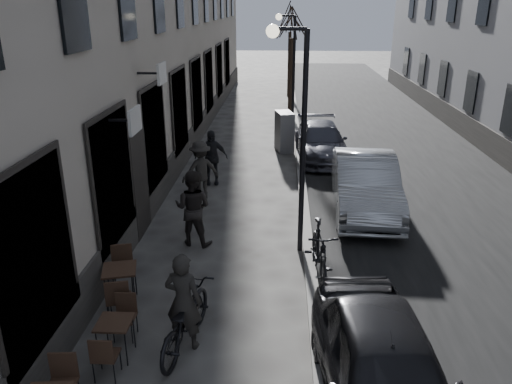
# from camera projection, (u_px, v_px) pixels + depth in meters

# --- Properties ---
(road) EXTENTS (7.30, 60.00, 0.00)m
(road) POSITION_uv_depth(u_px,v_px,m) (384.00, 143.00, 20.98)
(road) COLOR black
(road) RESTS_ON ground
(kerb) EXTENTS (0.25, 60.00, 0.12)m
(kerb) POSITION_uv_depth(u_px,v_px,m) (298.00, 140.00, 21.15)
(kerb) COLOR slate
(kerb) RESTS_ON ground
(streetlamp_near) EXTENTS (0.90, 0.28, 5.09)m
(streetlamp_near) POSITION_uv_depth(u_px,v_px,m) (296.00, 118.00, 10.73)
(streetlamp_near) COLOR black
(streetlamp_near) RESTS_ON ground
(streetlamp_far) EXTENTS (0.90, 0.28, 5.09)m
(streetlamp_far) POSITION_uv_depth(u_px,v_px,m) (290.00, 60.00, 21.94)
(streetlamp_far) COLOR black
(streetlamp_far) RESTS_ON ground
(tree_near) EXTENTS (2.40, 2.40, 5.70)m
(tree_near) POSITION_uv_depth(u_px,v_px,m) (292.00, 22.00, 24.20)
(tree_near) COLOR black
(tree_near) RESTS_ON ground
(tree_far) EXTENTS (2.40, 2.40, 5.70)m
(tree_far) POSITION_uv_depth(u_px,v_px,m) (290.00, 18.00, 29.81)
(tree_far) COLOR black
(tree_far) RESTS_ON ground
(bistro_set_b) EXTENTS (0.55, 1.35, 0.80)m
(bistro_set_b) POSITION_uv_depth(u_px,v_px,m) (116.00, 335.00, 8.13)
(bistro_set_b) COLOR black
(bistro_set_b) RESTS_ON ground
(bistro_set_c) EXTENTS (0.78, 1.58, 0.90)m
(bistro_set_c) POSITION_uv_depth(u_px,v_px,m) (121.00, 282.00, 9.57)
(bistro_set_c) COLOR black
(bistro_set_c) RESTS_ON ground
(utility_cabinet) EXTENTS (0.80, 1.14, 1.54)m
(utility_cabinet) POSITION_uv_depth(u_px,v_px,m) (284.00, 131.00, 19.59)
(utility_cabinet) COLOR #5E5E60
(utility_cabinet) RESTS_ON ground
(bicycle) EXTENTS (1.07, 2.12, 1.06)m
(bicycle) POSITION_uv_depth(u_px,v_px,m) (185.00, 319.00, 8.35)
(bicycle) COLOR black
(bicycle) RESTS_ON ground
(cyclist_rider) EXTENTS (0.70, 0.53, 1.74)m
(cyclist_rider) POSITION_uv_depth(u_px,v_px,m) (184.00, 301.00, 8.23)
(cyclist_rider) COLOR black
(cyclist_rider) RESTS_ON ground
(pedestrian_near) EXTENTS (1.03, 0.88, 1.87)m
(pedestrian_near) POSITION_uv_depth(u_px,v_px,m) (193.00, 208.00, 11.84)
(pedestrian_near) COLOR black
(pedestrian_near) RESTS_ON ground
(pedestrian_mid) EXTENTS (1.31, 1.12, 1.75)m
(pedestrian_mid) POSITION_uv_depth(u_px,v_px,m) (201.00, 170.00, 14.71)
(pedestrian_mid) COLOR #272522
(pedestrian_mid) RESTS_ON ground
(pedestrian_far) EXTENTS (1.08, 0.55, 1.77)m
(pedestrian_far) POSITION_uv_depth(u_px,v_px,m) (211.00, 157.00, 15.90)
(pedestrian_far) COLOR black
(pedestrian_far) RESTS_ON ground
(car_near) EXTENTS (2.00, 4.34, 1.44)m
(car_near) POSITION_uv_depth(u_px,v_px,m) (384.00, 372.00, 6.86)
(car_near) COLOR black
(car_near) RESTS_ON ground
(car_mid) EXTENTS (1.89, 4.82, 1.56)m
(car_mid) POSITION_uv_depth(u_px,v_px,m) (365.00, 184.00, 13.86)
(car_mid) COLOR #9FA3A7
(car_mid) RESTS_ON ground
(car_far) EXTENTS (1.98, 4.48, 1.28)m
(car_far) POSITION_uv_depth(u_px,v_px,m) (321.00, 141.00, 18.69)
(car_far) COLOR #373741
(car_far) RESTS_ON ground
(moped) EXTENTS (0.72, 2.11, 1.25)m
(moped) POSITION_uv_depth(u_px,v_px,m) (319.00, 253.00, 10.34)
(moped) COLOR black
(moped) RESTS_ON ground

